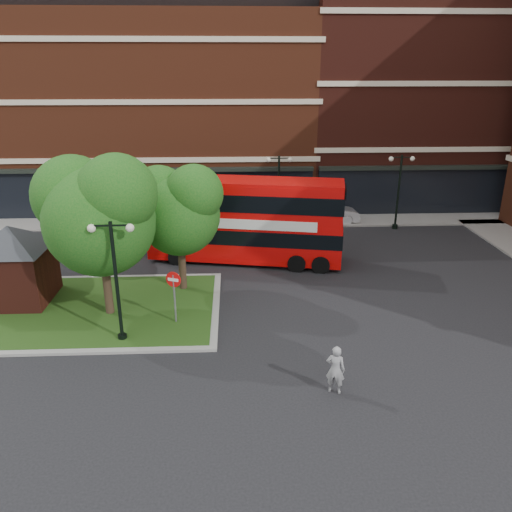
{
  "coord_description": "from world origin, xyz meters",
  "views": [
    {
      "loc": [
        -0.96,
        -17.54,
        10.26
      ],
      "look_at": [
        0.05,
        4.33,
        2.0
      ],
      "focal_mm": 35.0,
      "sensor_mm": 36.0,
      "label": 1
    }
  ],
  "objects_px": {
    "bus": "(245,215)",
    "car_silver": "(257,215)",
    "woman": "(335,369)",
    "car_white": "(327,213)"
  },
  "relations": [
    {
      "from": "bus",
      "to": "car_white",
      "type": "relative_size",
      "value": 2.45
    },
    {
      "from": "bus",
      "to": "car_silver",
      "type": "xyz_separation_m",
      "value": [
        1.02,
        7.06,
        -2.03
      ]
    },
    {
      "from": "bus",
      "to": "car_silver",
      "type": "relative_size",
      "value": 2.85
    },
    {
      "from": "woman",
      "to": "car_silver",
      "type": "xyz_separation_m",
      "value": [
        -1.67,
        19.5,
        -0.22
      ]
    },
    {
      "from": "bus",
      "to": "car_silver",
      "type": "bearing_deg",
      "value": 93.03
    },
    {
      "from": "woman",
      "to": "bus",
      "type": "bearing_deg",
      "value": -57.33
    },
    {
      "from": "woman",
      "to": "car_silver",
      "type": "bearing_deg",
      "value": -64.61
    },
    {
      "from": "bus",
      "to": "woman",
      "type": "bearing_deg",
      "value": -66.62
    },
    {
      "from": "bus",
      "to": "car_white",
      "type": "height_order",
      "value": "bus"
    },
    {
      "from": "woman",
      "to": "car_silver",
      "type": "height_order",
      "value": "woman"
    }
  ]
}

